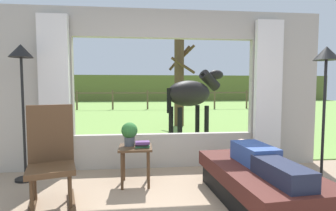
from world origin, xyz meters
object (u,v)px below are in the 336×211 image
object	(u,v)px
floor_lamp_right	(326,74)
horse	(192,94)
book_stack	(142,144)
floor_lamp_left	(22,71)
recliner_sofa	(259,184)
reclining_person	(262,159)
rocking_chair	(51,157)
side_table	(135,153)
potted_plant	(129,132)
pasture_tree	(179,79)

from	to	relation	value
floor_lamp_right	horse	world-z (taller)	floor_lamp_right
book_stack	floor_lamp_left	distance (m)	1.96
recliner_sofa	reclining_person	distance (m)	0.31
rocking_chair	book_stack	size ratio (longest dim) A/B	5.74
rocking_chair	horse	xyz separation A→B (m)	(2.20, 3.09, 0.61)
side_table	book_stack	world-z (taller)	book_stack
side_table	floor_lamp_left	world-z (taller)	floor_lamp_left
potted_plant	floor_lamp_left	size ratio (longest dim) A/B	0.17
recliner_sofa	side_table	size ratio (longest dim) A/B	3.40
reclining_person	floor_lamp_left	world-z (taller)	floor_lamp_left
rocking_chair	floor_lamp_left	bearing A→B (deg)	110.52
horse	side_table	bearing A→B (deg)	-57.88
horse	pasture_tree	world-z (taller)	pasture_tree
potted_plant	book_stack	bearing A→B (deg)	-34.85
reclining_person	rocking_chair	xyz separation A→B (m)	(-2.33, 0.25, 0.02)
floor_lamp_left	pasture_tree	distance (m)	5.61
reclining_person	recliner_sofa	bearing A→B (deg)	85.40
rocking_chair	book_stack	xyz separation A→B (m)	(1.01, 0.46, 0.02)
rocking_chair	potted_plant	size ratio (longest dim) A/B	3.50
reclining_person	floor_lamp_right	distance (m)	1.54
book_stack	floor_lamp_right	world-z (taller)	floor_lamp_right
floor_lamp_left	floor_lamp_right	bearing A→B (deg)	-8.41
floor_lamp_right	side_table	bearing A→B (deg)	173.67
recliner_sofa	rocking_chair	distance (m)	2.36
book_stack	horse	xyz separation A→B (m)	(1.19, 2.63, 0.59)
reclining_person	horse	world-z (taller)	horse
potted_plant	horse	world-z (taller)	horse
rocking_chair	side_table	size ratio (longest dim) A/B	2.15
reclining_person	potted_plant	world-z (taller)	potted_plant
rocking_chair	book_stack	distance (m)	1.11
reclining_person	side_table	size ratio (longest dim) A/B	2.76
reclining_person	potted_plant	xyz separation A→B (m)	(-1.49, 0.83, 0.18)
book_stack	floor_lamp_right	bearing A→B (deg)	-5.15
book_stack	side_table	bearing A→B (deg)	146.97
floor_lamp_left	floor_lamp_right	world-z (taller)	floor_lamp_left
horse	pasture_tree	xyz separation A→B (m)	(0.08, 2.55, 0.42)
potted_plant	pasture_tree	bearing A→B (deg)	74.09
reclining_person	potted_plant	bearing A→B (deg)	146.17
pasture_tree	floor_lamp_right	bearing A→B (deg)	-78.10
floor_lamp_left	horse	xyz separation A→B (m)	(2.84, 2.24, -0.39)
rocking_chair	book_stack	bearing A→B (deg)	7.74
horse	pasture_tree	size ratio (longest dim) A/B	0.58
floor_lamp_right	rocking_chair	bearing A→B (deg)	-175.95
floor_lamp_left	floor_lamp_right	distance (m)	4.10
reclining_person	book_stack	distance (m)	1.50
recliner_sofa	floor_lamp_right	world-z (taller)	floor_lamp_right
recliner_sofa	rocking_chair	size ratio (longest dim) A/B	1.58
side_table	floor_lamp_right	world-z (taller)	floor_lamp_right
reclining_person	floor_lamp_right	world-z (taller)	floor_lamp_right
recliner_sofa	floor_lamp_left	size ratio (longest dim) A/B	0.93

